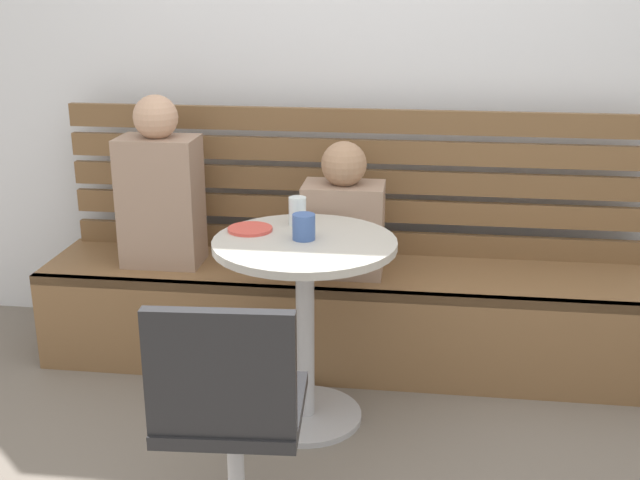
% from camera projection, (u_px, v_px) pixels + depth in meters
% --- Properties ---
extents(back_wall, '(5.20, 0.10, 2.90)m').
position_uv_depth(back_wall, '(361.00, 25.00, 3.56)').
color(back_wall, silver).
rests_on(back_wall, ground).
extents(booth_bench, '(2.70, 0.52, 0.44)m').
position_uv_depth(booth_bench, '(349.00, 315.00, 3.53)').
color(booth_bench, brown).
rests_on(booth_bench, ground).
extents(booth_backrest, '(2.65, 0.04, 0.66)m').
position_uv_depth(booth_backrest, '(355.00, 181.00, 3.59)').
color(booth_backrest, brown).
rests_on(booth_backrest, booth_bench).
extents(cafe_table, '(0.68, 0.68, 0.74)m').
position_uv_depth(cafe_table, '(305.00, 296.00, 2.97)').
color(cafe_table, '#ADADB2').
rests_on(cafe_table, ground).
extents(white_chair, '(0.43, 0.43, 0.85)m').
position_uv_depth(white_chair, '(230.00, 421.00, 2.23)').
color(white_chair, '#ADADB2').
rests_on(white_chair, ground).
extents(person_adult, '(0.34, 0.22, 0.75)m').
position_uv_depth(person_adult, '(160.00, 190.00, 3.45)').
color(person_adult, '#9E7F6B').
rests_on(person_adult, booth_bench).
extents(person_child_left, '(0.34, 0.22, 0.57)m').
position_uv_depth(person_child_left, '(343.00, 217.00, 3.35)').
color(person_child_left, '#9E7F6B').
rests_on(person_child_left, booth_bench).
extents(cup_water_clear, '(0.07, 0.07, 0.11)m').
position_uv_depth(cup_water_clear, '(297.00, 211.00, 3.06)').
color(cup_water_clear, white).
rests_on(cup_water_clear, cafe_table).
extents(cup_mug_blue, '(0.08, 0.08, 0.09)m').
position_uv_depth(cup_mug_blue, '(304.00, 227.00, 2.89)').
color(cup_mug_blue, '#3D5B9E').
rests_on(cup_mug_blue, cafe_table).
extents(plate_small, '(0.17, 0.17, 0.01)m').
position_uv_depth(plate_small, '(250.00, 229.00, 3.01)').
color(plate_small, '#DB4C42').
rests_on(plate_small, cafe_table).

